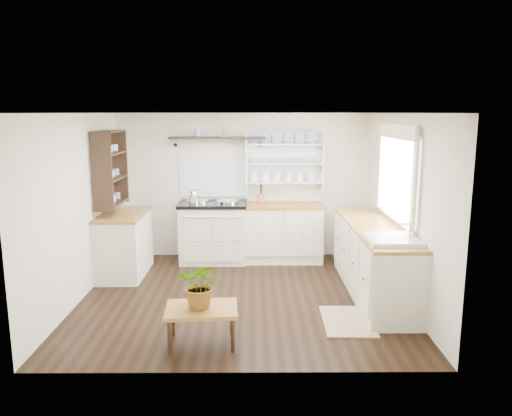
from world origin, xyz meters
name	(u,v)px	position (x,y,z in m)	size (l,w,h in m)	color
floor	(241,296)	(0.00, 0.00, 0.00)	(4.00, 3.80, 0.01)	black
wall_back	(244,186)	(0.00, 1.90, 1.15)	(4.00, 0.02, 2.30)	beige
wall_right	(402,208)	(2.00, 0.00, 1.15)	(0.02, 3.80, 2.30)	beige
wall_left	(78,208)	(-2.00, 0.00, 1.15)	(0.02, 3.80, 2.30)	beige
ceiling	(240,113)	(0.00, 0.00, 2.30)	(4.00, 3.80, 0.01)	white
window	(397,173)	(1.95, 0.15, 1.56)	(0.08, 1.55, 1.22)	white
aga_cooker	(213,231)	(-0.47, 1.57, 0.48)	(1.05, 0.73, 0.97)	beige
back_cabinets	(281,232)	(0.60, 1.60, 0.46)	(1.27, 0.63, 0.90)	silver
right_cabinets	(374,259)	(1.70, 0.10, 0.46)	(0.62, 2.43, 0.90)	silver
belfast_sink	(391,249)	(1.70, -0.65, 0.80)	(0.55, 0.60, 0.45)	white
left_cabinets	(124,243)	(-1.70, 0.90, 0.46)	(0.62, 1.13, 0.90)	silver
plate_rack	(284,161)	(0.65, 1.86, 1.56)	(1.20, 0.22, 0.90)	white
high_shelf	(217,138)	(-0.40, 1.78, 1.91)	(1.50, 0.29, 0.16)	black
left_shelving	(110,168)	(-1.84, 0.90, 1.55)	(0.28, 0.80, 1.05)	black
kettle	(194,197)	(-0.75, 1.45, 1.04)	(0.18, 0.18, 0.22)	silver
utensil_crock	(261,198)	(0.27, 1.68, 0.98)	(0.12, 0.12, 0.14)	#AA6D3E
center_table	(202,312)	(-0.37, -1.32, 0.34)	(0.74, 0.55, 0.39)	brown
potted_plant	(201,284)	(-0.37, -1.32, 0.63)	(0.44, 0.38, 0.49)	#3F7233
floor_rug	(347,321)	(1.21, -0.79, 0.01)	(0.55, 0.85, 0.02)	#9E7C5C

